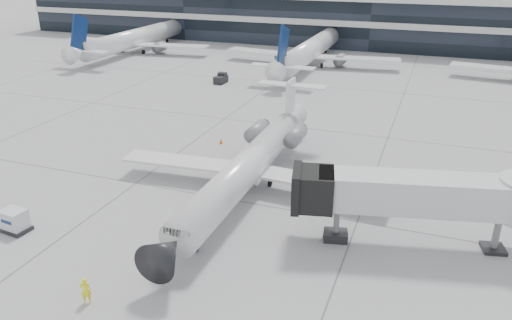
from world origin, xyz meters
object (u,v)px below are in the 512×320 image
at_px(jet_bridge, 431,195).
at_px(regional_jet, 249,164).
at_px(ramp_worker, 86,290).
at_px(cargo_uld, 15,221).

bearing_deg(jet_bridge, regional_jet, 151.34).
height_order(regional_jet, ramp_worker, regional_jet).
xyz_separation_m(regional_jet, jet_bridge, (14.96, -4.21, 1.64)).
xyz_separation_m(ramp_worker, cargo_uld, (-10.30, 4.99, -0.02)).
bearing_deg(jet_bridge, ramp_worker, -156.91).
bearing_deg(jet_bridge, cargo_uld, -176.50).
bearing_deg(regional_jet, jet_bridge, -15.88).
relative_size(regional_jet, cargo_uld, 13.69).
relative_size(ramp_worker, cargo_uld, 0.78).
distance_m(jet_bridge, cargo_uld, 30.28).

